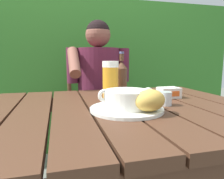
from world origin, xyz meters
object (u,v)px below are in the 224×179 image
(beer_bottle, at_px, (121,78))
(water_glass_small, at_px, (165,99))
(serving_plate, at_px, (127,109))
(person_eating, at_px, (99,89))
(bread_roll, at_px, (150,100))
(butter_tub, at_px, (169,93))
(table_knife, at_px, (147,102))
(soup_bowl, at_px, (127,98))
(beer_glass, at_px, (110,80))
(chair_near_diner, at_px, (95,113))

(beer_bottle, relative_size, water_glass_small, 3.99)
(serving_plate, bearing_deg, beer_bottle, 76.64)
(person_eating, bearing_deg, bread_roll, -88.91)
(water_glass_small, height_order, butter_tub, water_glass_small)
(bread_roll, relative_size, table_knife, 1.12)
(water_glass_small, distance_m, butter_tub, 0.19)
(soup_bowl, relative_size, beer_glass, 1.21)
(beer_bottle, bearing_deg, butter_tub, -24.14)
(beer_bottle, xyz_separation_m, table_knife, (0.06, -0.19, -0.09))
(butter_tub, bearing_deg, beer_glass, 174.97)
(bread_roll, xyz_separation_m, table_knife, (0.07, 0.19, -0.05))
(beer_glass, bearing_deg, serving_plate, -87.83)
(soup_bowl, xyz_separation_m, water_glass_small, (0.19, 0.04, -0.02))
(soup_bowl, relative_size, butter_tub, 2.16)
(person_eating, distance_m, butter_tub, 0.65)
(beer_glass, bearing_deg, butter_tub, -5.03)
(person_eating, bearing_deg, beer_bottle, -87.21)
(person_eating, distance_m, table_knife, 0.69)
(beer_glass, xyz_separation_m, butter_tub, (0.31, -0.03, -0.07))
(person_eating, distance_m, beer_glass, 0.59)
(serving_plate, bearing_deg, water_glass_small, 13.03)
(serving_plate, height_order, beer_glass, beer_glass)
(person_eating, relative_size, bread_roll, 7.82)
(serving_plate, bearing_deg, beer_glass, 92.17)
(soup_bowl, distance_m, beer_glass, 0.23)
(water_glass_small, xyz_separation_m, butter_tub, (0.10, 0.15, -0.00))
(soup_bowl, distance_m, water_glass_small, 0.20)
(beer_glass, xyz_separation_m, beer_bottle, (0.08, 0.07, 0.00))
(bread_roll, distance_m, beer_glass, 0.31)
(bread_roll, height_order, table_knife, bread_roll)
(beer_glass, relative_size, butter_tub, 1.79)
(beer_bottle, distance_m, table_knife, 0.22)
(beer_bottle, xyz_separation_m, water_glass_small, (0.12, -0.25, -0.07))
(serving_plate, relative_size, soup_bowl, 1.26)
(chair_near_diner, xyz_separation_m, beer_bottle, (0.02, -0.69, 0.37))
(butter_tub, bearing_deg, bread_roll, -130.68)
(serving_plate, relative_size, table_knife, 2.01)
(beer_bottle, distance_m, butter_tub, 0.26)
(table_knife, bearing_deg, chair_near_diner, 95.59)
(beer_glass, height_order, butter_tub, beer_glass)
(chair_near_diner, distance_m, beer_glass, 0.86)
(chair_near_diner, xyz_separation_m, table_knife, (0.09, -0.88, 0.28))
(chair_near_diner, bearing_deg, beer_glass, -94.31)
(chair_near_diner, relative_size, table_knife, 7.07)
(person_eating, height_order, beer_glass, person_eating)
(bread_roll, relative_size, beer_glass, 0.84)
(butter_tub, bearing_deg, serving_plate, -146.31)
(person_eating, height_order, table_knife, person_eating)
(bread_roll, xyz_separation_m, butter_tub, (0.23, 0.27, -0.03))
(person_eating, bearing_deg, table_knife, -82.58)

